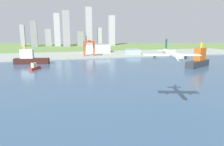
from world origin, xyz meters
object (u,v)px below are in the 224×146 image
tugboat_small (35,67)px  port_crane_red (89,44)px  container_barge (198,60)px  warehouse_annex (133,52)px  airplane_landing (172,54)px  warehouse_main (98,48)px  cargo_ship (30,59)px

tugboat_small → port_crane_red: 166.70m
container_barge → warehouse_annex: size_ratio=1.79×
airplane_landing → warehouse_main: 405.92m
tugboat_small → container_barge: bearing=-9.0°
warehouse_main → warehouse_annex: bearing=-39.1°
tugboat_small → warehouse_annex: (212.35, 139.29, 4.92)m
tugboat_small → warehouse_annex: warehouse_annex is taller
tugboat_small → port_crane_red: (103.45, 128.38, 24.62)m
tugboat_small → warehouse_main: size_ratio=0.39×
warehouse_annex → cargo_ship: bearing=-160.7°
cargo_ship → warehouse_main: (150.19, 139.88, 4.00)m
airplane_landing → warehouse_annex: bearing=73.7°
container_barge → airplane_landing: bearing=-132.2°
cargo_ship → warehouse_annex: bearing=19.3°
warehouse_main → warehouse_annex: 97.09m
airplane_landing → port_crane_red: (-8.42, 332.03, -14.24)m
container_barge → tugboat_small: (-259.42, 41.04, -7.38)m
container_barge → port_crane_red: size_ratio=1.36×
container_barge → port_crane_red: bearing=132.6°
tugboat_small → cargo_ship: bearing=102.2°
container_barge → tugboat_small: 262.75m
container_barge → tugboat_small: container_barge is taller
tugboat_small → warehouse_annex: 254.00m
cargo_ship → warehouse_annex: size_ratio=1.94×
airplane_landing → tugboat_small: airplane_landing is taller
port_crane_red → container_barge: bearing=-47.4°
port_crane_red → tugboat_small: bearing=-128.9°
warehouse_main → warehouse_annex: (75.27, -61.13, -4.74)m
cargo_ship → port_crane_red: bearing=30.2°
airplane_landing → tugboat_small: size_ratio=1.91×
container_barge → tugboat_small: size_ratio=2.46×
tugboat_small → warehouse_main: (137.07, 200.43, 9.67)m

